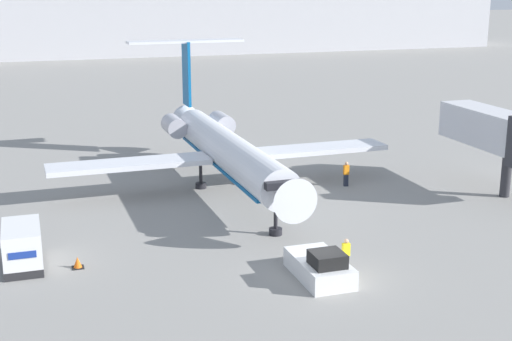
{
  "coord_description": "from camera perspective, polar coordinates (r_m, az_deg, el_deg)",
  "views": [
    {
      "loc": [
        -13.75,
        -30.87,
        14.72
      ],
      "look_at": [
        0.0,
        10.99,
        3.0
      ],
      "focal_mm": 50.0,
      "sensor_mm": 36.0,
      "label": 1
    }
  ],
  "objects": [
    {
      "name": "pushback_tug",
      "position": [
        36.83,
        5.14,
        -7.65
      ],
      "size": [
        2.31,
        4.43,
        1.73
      ],
      "color": "silver",
      "rests_on": "ground"
    },
    {
      "name": "airplane_main",
      "position": [
        51.72,
        -2.51,
        1.87
      ],
      "size": [
        25.29,
        26.18,
        9.9
      ],
      "color": "silver",
      "rests_on": "ground"
    },
    {
      "name": "worker_near_tug",
      "position": [
        37.74,
        7.2,
        -6.65
      ],
      "size": [
        0.4,
        0.25,
        1.79
      ],
      "color": "#232838",
      "rests_on": "ground"
    },
    {
      "name": "terminal_building",
      "position": [
        151.65,
        -13.25,
        11.96
      ],
      "size": [
        180.0,
        16.8,
        15.92
      ],
      "color": "#B2B2B7",
      "rests_on": "ground"
    },
    {
      "name": "luggage_cart",
      "position": [
        39.89,
        -18.19,
        -5.8
      ],
      "size": [
        1.95,
        3.82,
        2.27
      ],
      "color": "#232326",
      "rests_on": "ground"
    },
    {
      "name": "jet_bridge",
      "position": [
        53.61,
        18.59,
        3.05
      ],
      "size": [
        3.2,
        9.73,
        6.19
      ],
      "color": "#2D2D33",
      "rests_on": "ground"
    },
    {
      "name": "ground_plane",
      "position": [
        36.86,
        5.4,
        -8.71
      ],
      "size": [
        600.0,
        600.0,
        0.0
      ],
      "primitive_type": "plane",
      "color": "gray"
    },
    {
      "name": "worker_by_wing",
      "position": [
        53.09,
        7.23,
        -0.22
      ],
      "size": [
        0.4,
        0.26,
        1.87
      ],
      "color": "#232838",
      "rests_on": "ground"
    },
    {
      "name": "traffic_cone_left",
      "position": [
        39.22,
        -14.08,
        -7.17
      ],
      "size": [
        0.62,
        0.62,
        0.62
      ],
      "color": "black",
      "rests_on": "ground"
    }
  ]
}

